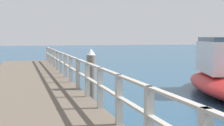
% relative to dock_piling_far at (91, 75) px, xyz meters
% --- Properties ---
extents(pier_deck, '(2.95, 25.52, 0.43)m').
position_rel_dock_piling_far_xyz_m(pier_deck, '(-1.78, 1.04, -0.65)').
color(pier_deck, brown).
rests_on(pier_deck, ground_plane).
extents(pier_railing, '(0.12, 24.04, 0.96)m').
position_rel_dock_piling_far_xyz_m(pier_railing, '(-0.38, 1.04, 0.16)').
color(pier_railing, '#B2ADA3').
rests_on(pier_railing, pier_deck).
extents(dock_piling_far, '(0.29, 0.29, 1.71)m').
position_rel_dock_piling_far_xyz_m(dock_piling_far, '(0.00, 0.00, 0.00)').
color(dock_piling_far, '#6B6056').
rests_on(dock_piling_far, ground_plane).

